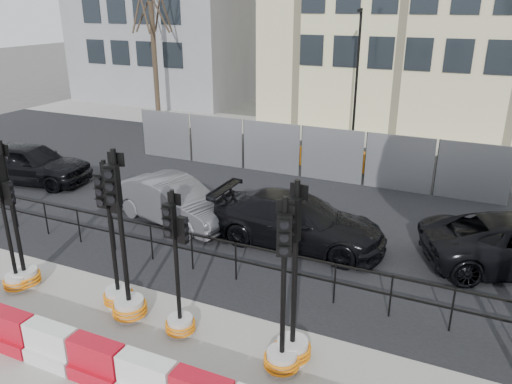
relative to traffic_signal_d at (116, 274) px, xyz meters
The scene contains 18 objects.
ground 1.31m from the traffic_signal_d, 50.76° to the left, with size 120.00×120.00×0.00m, color #51514C.
sidewalk_near 2.42m from the traffic_signal_d, 73.37° to the right, with size 40.00×6.00×0.02m, color gray.
road 7.87m from the traffic_signal_d, 85.19° to the left, with size 40.00×14.00×0.03m, color black.
sidewalk_far 16.83m from the traffic_signal_d, 87.76° to the left, with size 40.00×4.00×0.02m, color gray.
kerb_railing 2.11m from the traffic_signal_d, 71.86° to the left, with size 18.00×0.04×1.00m.
heras_fencing 10.52m from the traffic_signal_d, 89.09° to the left, with size 14.33×1.72×2.00m.
lamp_post_far 16.01m from the traffic_signal_d, 85.81° to the left, with size 0.12×0.56×6.00m.
barrier_row 2.15m from the traffic_signal_d, 71.81° to the right, with size 16.75×0.50×0.80m.
traffic_signal_b 2.58m from the traffic_signal_d, 169.84° to the right, with size 0.62×0.62×3.16m.
traffic_signal_c 2.52m from the traffic_signal_d, behind, with size 0.69×0.69×3.52m.
traffic_signal_d is the anchor object (origin of this frame).
traffic_signal_e 0.59m from the traffic_signal_d, 29.30° to the right, with size 0.73×0.73×3.70m.
traffic_signal_f 1.80m from the traffic_signal_d, ahead, with size 0.61×0.61×3.08m.
traffic_signal_g 4.03m from the traffic_signal_d, ahead, with size 0.66×0.66×3.37m.
traffic_signal_h 4.08m from the traffic_signal_d, ahead, with size 0.70×0.70×3.55m.
car_a 9.55m from the traffic_signal_d, 147.83° to the left, with size 4.67×2.50×1.51m, color black.
car_b 4.51m from the traffic_signal_d, 107.77° to the left, with size 4.31×2.34×1.35m, color #515156.
car_c 5.09m from the traffic_signal_d, 60.42° to the left, with size 4.80×2.00×1.39m, color black.
Camera 1 is at (5.95, -8.05, 6.21)m, focal length 35.00 mm.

